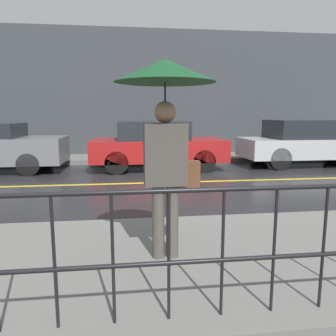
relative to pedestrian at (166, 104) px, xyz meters
name	(u,v)px	position (x,y,z in m)	size (l,w,h in m)	color
ground_plane	(164,183)	(0.49, 4.47, -1.74)	(80.00, 80.00, 0.00)	#262628
sidewalk_near	(210,259)	(0.49, 0.01, -1.67)	(28.00, 2.67, 0.14)	slate
sidewalk_far	(151,158)	(0.49, 8.50, -1.67)	(28.00, 1.84, 0.14)	slate
lane_marking	(164,182)	(0.49, 4.47, -1.74)	(25.20, 0.12, 0.01)	gold
building_storefront	(149,94)	(0.49, 9.57, 0.65)	(28.00, 0.30, 4.79)	#383D42
railing_foreground	(249,234)	(0.49, -1.07, -0.97)	(12.00, 0.04, 1.00)	black
pedestrian	(166,104)	(0.00, 0.00, 0.00)	(1.00, 1.00, 2.04)	#4C4742
car_red	(156,145)	(0.51, 6.60, -1.01)	(3.98, 1.90, 1.44)	maroon
car_silver	(308,142)	(5.44, 6.60, -1.00)	(4.40, 1.71, 1.46)	#B2B5BA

